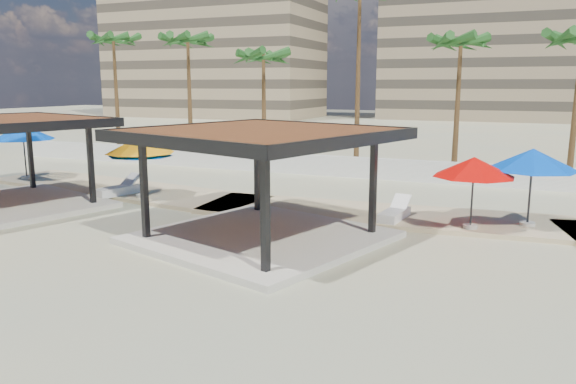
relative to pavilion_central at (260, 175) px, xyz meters
name	(u,v)px	position (x,y,z in m)	size (l,w,h in m)	color
ground	(274,261)	(1.40, -1.96, -2.30)	(200.00, 200.00, 0.00)	tan
promenade	(395,213)	(3.40, 5.71, -2.24)	(44.45, 7.97, 0.24)	#C6B284
boundary_wall	(393,170)	(1.40, 14.04, -1.70)	(56.00, 0.30, 1.20)	silver
building_west	(213,22)	(-40.60, 66.04, 12.97)	(34.00, 16.00, 32.40)	#937F60
building_mid	(517,23)	(5.40, 76.04, 11.97)	(38.00, 16.00, 30.40)	#847259
pavilion_central	(260,175)	(0.00, 0.00, 0.00)	(9.48, 9.48, 3.85)	beige
umbrella_a	(23,133)	(-17.10, 5.60, 0.42)	(3.84, 3.84, 2.95)	beige
umbrella_b	(140,145)	(-7.94, 3.84, 0.29)	(3.30, 3.30, 2.80)	beige
umbrella_c	(474,167)	(6.53, 3.84, 0.11)	(3.82, 3.82, 2.59)	beige
umbrella_d	(533,160)	(8.42, 5.09, 0.33)	(3.34, 3.34, 2.85)	beige
umbrella_f	(140,149)	(-7.92, 3.84, 0.12)	(3.71, 3.71, 2.61)	beige
lounger_a	(118,190)	(-9.39, 3.89, -1.90)	(1.23, 2.48, 0.90)	white
lounger_b	(395,214)	(3.68, 4.24, -1.92)	(0.90, 2.17, 0.80)	white
palm_a	(113,44)	(-19.60, 16.34, 5.82)	(3.00, 3.00, 9.28)	brown
palm_b	(188,45)	(-13.60, 16.74, 5.63)	(3.00, 3.00, 9.08)	brown
palm_c	(263,61)	(-7.60, 16.14, 4.48)	(3.00, 3.00, 7.86)	brown
palm_d	(360,0)	(-1.60, 16.94, 7.92)	(3.00, 3.00, 11.53)	brown
palm_e	(461,47)	(4.40, 16.44, 5.03)	(3.00, 3.00, 8.44)	brown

